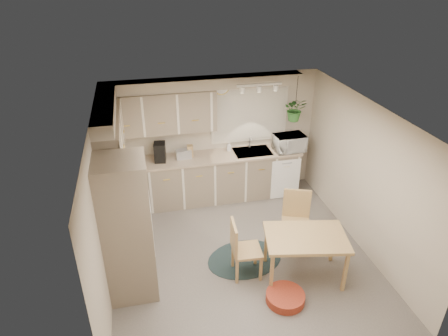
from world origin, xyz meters
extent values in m
plane|color=slate|center=(0.00, 0.00, 0.00)|extent=(4.20, 4.20, 0.00)
plane|color=silver|center=(0.00, 0.00, 2.40)|extent=(4.20, 4.20, 0.00)
cube|color=#B6AA97|center=(0.00, 2.10, 1.20)|extent=(4.00, 0.04, 2.40)
cube|color=#B6AA97|center=(0.00, -2.10, 1.20)|extent=(4.00, 0.04, 2.40)
cube|color=#B6AA97|center=(-2.00, 0.00, 1.20)|extent=(0.04, 4.20, 2.40)
cube|color=#B6AA97|center=(2.00, 0.00, 1.20)|extent=(0.04, 4.20, 2.40)
cube|color=gray|center=(-1.70, 0.88, 0.45)|extent=(0.60, 1.85, 0.90)
cube|color=gray|center=(-0.20, 1.80, 0.45)|extent=(3.60, 0.60, 0.90)
cube|color=tan|center=(-1.69, 0.88, 0.92)|extent=(0.64, 1.89, 0.04)
cube|color=tan|center=(-0.20, 1.79, 0.92)|extent=(3.64, 0.64, 0.04)
cube|color=gray|center=(-1.68, -0.38, 1.05)|extent=(0.65, 0.65, 2.10)
cube|color=white|center=(-1.35, -0.38, 1.05)|extent=(0.02, 0.56, 0.58)
cube|color=gray|center=(-1.82, 1.00, 1.83)|extent=(0.35, 2.00, 0.75)
cube|color=gray|center=(-1.00, 1.93, 1.83)|extent=(2.00, 0.35, 0.75)
cube|color=#B6AA97|center=(-1.85, 1.00, 2.30)|extent=(0.30, 2.00, 0.20)
cube|color=#B6AA97|center=(-0.20, 1.95, 2.30)|extent=(3.60, 0.30, 0.20)
cube|color=white|center=(-1.68, 0.30, 0.94)|extent=(0.52, 0.58, 0.02)
cube|color=white|center=(-1.70, 0.30, 1.40)|extent=(0.40, 0.60, 0.14)
cube|color=silver|center=(0.70, 2.07, 1.60)|extent=(1.40, 0.02, 1.00)
cube|color=beige|center=(0.70, 2.08, 1.60)|extent=(1.50, 0.02, 1.10)
cube|color=#ABAEB3|center=(0.70, 1.80, 0.90)|extent=(0.70, 0.48, 0.10)
cube|color=white|center=(1.30, 1.49, 0.42)|extent=(0.58, 0.02, 0.83)
cube|color=white|center=(0.70, 1.55, 2.33)|extent=(0.80, 0.04, 0.04)
cylinder|color=gold|center=(0.15, 2.07, 2.18)|extent=(0.30, 0.03, 0.30)
cube|color=tan|center=(0.79, -0.65, 0.37)|extent=(1.29, 0.98, 0.73)
cube|color=tan|center=(-0.02, -0.42, 0.47)|extent=(0.46, 0.46, 0.93)
cube|color=tan|center=(0.91, -0.01, 0.50)|extent=(0.60, 0.60, 0.99)
ellipsoid|color=black|center=(0.04, -0.11, 0.01)|extent=(1.33, 1.08, 0.01)
cylinder|color=#AE3922|center=(0.36, -1.08, 0.06)|extent=(0.60, 0.60, 0.13)
imported|color=white|center=(1.40, 1.70, 1.14)|extent=(0.60, 0.36, 0.39)
imported|color=white|center=(0.27, 1.95, 0.98)|extent=(0.08, 0.17, 0.08)
imported|color=#2E6829|center=(1.47, 1.70, 1.72)|extent=(0.50, 0.53, 0.35)
cube|color=black|center=(-1.06, 1.80, 1.12)|extent=(0.23, 0.27, 0.36)
cube|color=#ABAEB3|center=(-0.63, 1.82, 1.02)|extent=(0.29, 0.18, 0.17)
cube|color=tan|center=(-0.50, 1.85, 1.06)|extent=(0.11, 0.11, 0.23)
camera|label=1|loc=(-1.37, -4.85, 4.28)|focal=32.00mm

